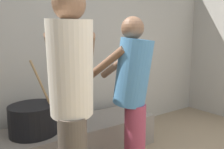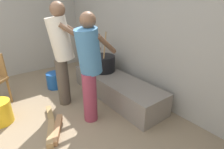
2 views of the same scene
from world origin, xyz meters
name	(u,v)px [view 1 (image 1 of 2)]	position (x,y,z in m)	size (l,w,h in m)	color
block_enclosure_rear	(75,50)	(0.00, 2.50, 1.23)	(5.50, 0.20, 2.47)	#9E998E
hearth_ledge	(76,140)	(-0.24, 1.98, 0.19)	(1.98, 0.60, 0.39)	slate
cooking_pot_main	(34,119)	(-0.69, 2.00, 0.54)	(0.49, 0.49, 0.75)	black
cook_in_blue_shirt	(132,90)	(0.04, 1.30, 0.88)	(0.54, 0.72, 1.54)	#8C3347
cook_in_cream_shirt	(72,94)	(-0.61, 1.18, 0.95)	(0.57, 0.75, 1.65)	#4C4238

